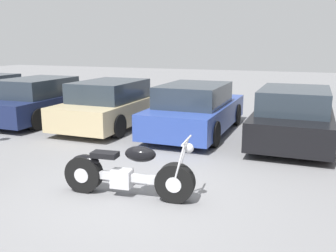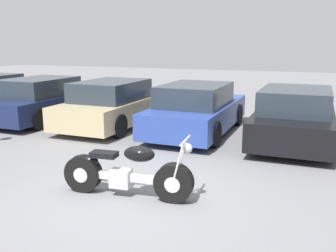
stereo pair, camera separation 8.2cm
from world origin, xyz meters
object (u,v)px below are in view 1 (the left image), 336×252
object	(u,v)px
parked_car_navy	(42,100)
parked_car_black	(294,116)
motorcycle	(126,173)
parked_car_champagne	(113,104)
parked_car_blue	(196,110)

from	to	relation	value
parked_car_navy	parked_car_black	size ratio (longest dim) A/B	1.00
parked_car_black	motorcycle	bearing A→B (deg)	-116.23
parked_car_navy	parked_car_black	xyz separation A→B (m)	(7.89, 0.10, 0.00)
parked_car_champagne	parked_car_blue	bearing A→B (deg)	1.02
parked_car_champagne	parked_car_black	bearing A→B (deg)	0.36
motorcycle	parked_car_champagne	world-z (taller)	parked_car_champagne
parked_car_champagne	motorcycle	bearing A→B (deg)	-58.49
parked_car_navy	parked_car_champagne	bearing A→B (deg)	1.46
parked_car_navy	parked_car_black	bearing A→B (deg)	0.73
parked_car_champagne	parked_car_blue	world-z (taller)	same
motorcycle	parked_car_blue	xyz separation A→B (m)	(-0.28, 4.79, 0.25)
parked_car_navy	parked_car_blue	size ratio (longest dim) A/B	1.00
parked_car_blue	motorcycle	bearing A→B (deg)	-86.69
parked_car_navy	parked_car_black	distance (m)	7.89
motorcycle	parked_car_champagne	size ratio (longest dim) A/B	0.50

